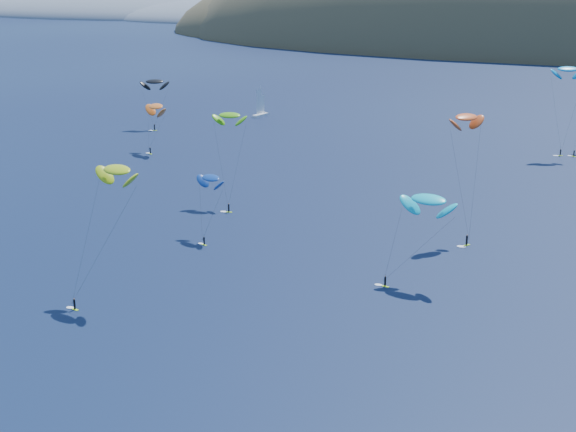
# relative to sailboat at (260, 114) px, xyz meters

# --- Properties ---
(headland) EXTENTS (460.00, 250.00, 60.00)m
(headland) POSITION_rel_sailboat_xyz_m (-371.49, 535.72, -4.28)
(headland) COLOR slate
(headland) RESTS_ON ground
(sailboat) EXTENTS (8.96, 7.69, 10.84)m
(sailboat) POSITION_rel_sailboat_xyz_m (0.00, 0.00, 0.00)
(sailboat) COLOR white
(sailboat) RESTS_ON ground
(kitesurfer_1) EXTENTS (10.46, 9.48, 15.52)m
(kitesurfer_1) POSITION_rel_sailboat_xyz_m (-4.98, -62.38, 11.91)
(kitesurfer_1) COLOR #B6FA1B
(kitesurfer_1) RESTS_ON ground
(kitesurfer_2) EXTENTS (9.15, 12.93, 22.60)m
(kitesurfer_2) POSITION_rel_sailboat_xyz_m (43.46, -155.26, 19.28)
(kitesurfer_2) COLOR #B6FA1B
(kitesurfer_2) RESTS_ON ground
(kitesurfer_3) EXTENTS (8.63, 12.02, 21.36)m
(kitesurfer_3) POSITION_rel_sailboat_xyz_m (36.46, -100.12, 18.27)
(kitesurfer_3) COLOR #B6FA1B
(kitesurfer_3) RESTS_ON ground
(kitesurfer_4) EXTENTS (10.05, 7.38, 26.38)m
(kitesurfer_4) POSITION_rel_sailboat_xyz_m (102.79, -24.16, 22.87)
(kitesurfer_4) COLOR #B6FA1B
(kitesurfer_4) RESTS_ON ground
(kitesurfer_5) EXTENTS (11.02, 9.56, 16.52)m
(kitesurfer_5) POSITION_rel_sailboat_xyz_m (87.86, -131.95, 12.96)
(kitesurfer_5) COLOR #B6FA1B
(kitesurfer_5) RESTS_ON ground
(kitesurfer_9) EXTENTS (7.75, 12.35, 25.45)m
(kitesurfer_9) POSITION_rel_sailboat_xyz_m (88.94, -105.34, 22.19)
(kitesurfer_9) COLOR #B6FA1B
(kitesurfer_9) RESTS_ON ground
(kitesurfer_10) EXTENTS (7.76, 9.62, 13.49)m
(kitesurfer_10) POSITION_rel_sailboat_xyz_m (43.81, -124.31, 10.57)
(kitesurfer_10) COLOR #B6FA1B
(kitesurfer_10) RESTS_ON ground
(kitesurfer_12) EXTENTS (9.88, 10.11, 17.44)m
(kitesurfer_12) POSITION_rel_sailboat_xyz_m (-23.88, -30.97, 13.98)
(kitesurfer_12) COLOR #B6FA1B
(kitesurfer_12) RESTS_ON ground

